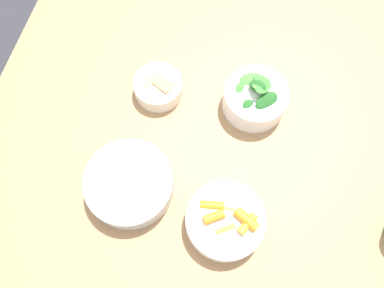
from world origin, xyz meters
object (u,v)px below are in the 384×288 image
(bowl_beans_hotdog, at_px, (130,184))
(bowl_cookies, at_px, (158,86))
(bowl_greens, at_px, (255,98))
(bowl_carrots, at_px, (225,220))

(bowl_beans_hotdog, relative_size, bowl_cookies, 1.63)
(bowl_greens, relative_size, bowl_cookies, 1.28)
(bowl_cookies, bearing_deg, bowl_carrots, 129.41)
(bowl_greens, bearing_deg, bowl_carrots, 88.65)
(bowl_carrots, height_order, bowl_cookies, bowl_carrots)
(bowl_greens, xyz_separation_m, bowl_cookies, (0.24, 0.02, -0.01))
(bowl_carrots, bearing_deg, bowl_cookies, -50.59)
(bowl_beans_hotdog, height_order, bowl_cookies, bowl_beans_hotdog)
(bowl_beans_hotdog, bearing_deg, bowl_carrots, 173.34)
(bowl_greens, xyz_separation_m, bowl_beans_hotdog, (0.23, 0.28, -0.01))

